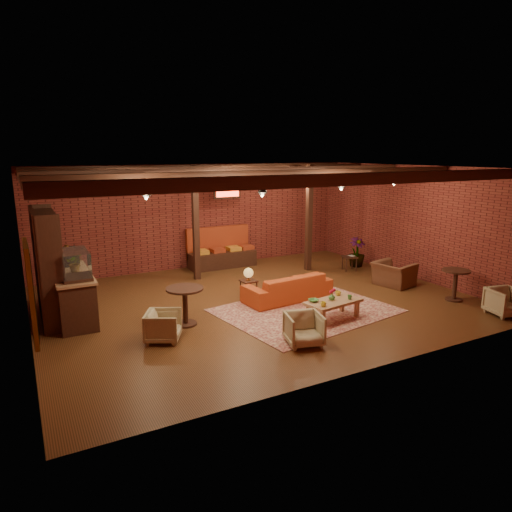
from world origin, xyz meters
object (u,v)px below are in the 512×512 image
sofa (288,287)px  armchair_a (163,325)px  round_table_right (456,280)px  side_table_book (350,257)px  armchair_far (505,301)px  armchair_b (304,328)px  side_table_lamp (248,275)px  armchair_right (394,270)px  round_table_left (185,300)px  plant_tall (358,223)px  coffee_table (333,303)px

sofa → armchair_a: (-3.43, -1.01, 0.00)m
armchair_a → round_table_right: 7.08m
side_table_book → armchair_far: armchair_far is taller
armchair_far → round_table_right: bearing=108.3°
round_table_right → armchair_b: bearing=-174.3°
side_table_lamp → armchair_right: (3.97, -0.88, -0.15)m
round_table_left → armchair_far: bearing=-23.2°
armchair_right → armchair_far: 2.94m
armchair_right → plant_tall: plant_tall is taller
round_table_left → armchair_far: round_table_left is taller
plant_tall → round_table_left: bearing=-160.8°
round_table_right → coffee_table: bearing=174.2°
armchair_a → armchair_far: armchair_far is taller
sofa → side_table_lamp: (-0.78, 0.58, 0.26)m
armchair_b → sofa: bearing=79.7°
coffee_table → armchair_b: coffee_table is taller
round_table_left → side_table_book: bearing=18.1°
sofa → coffee_table: (0.15, -1.60, 0.06)m
sofa → armchair_right: armchair_right is taller
side_table_book → armchair_b: bearing=-137.5°
side_table_book → plant_tall: (0.54, 0.31, 0.97)m
plant_tall → armchair_a: bearing=-158.2°
round_table_left → armchair_a: size_ratio=1.24×
round_table_left → side_table_book: 6.25m
armchair_right → side_table_book: (-0.03, 1.82, -0.02)m
armchair_b → side_table_book: bearing=57.4°
armchair_right → armchair_far: (0.51, -2.89, -0.09)m
armchair_b → armchair_a: bearing=163.1°
sofa → round_table_right: size_ratio=2.87×
armchair_b → plant_tall: (4.84, 4.26, 1.04)m
sofa → round_table_right: 4.09m
sofa → armchair_far: armchair_far is taller
side_table_lamp → armchair_far: (4.48, -3.78, -0.25)m
armchair_right → armchair_far: bearing=178.1°
coffee_table → round_table_right: size_ratio=1.71×
round_table_left → plant_tall: plant_tall is taller
armchair_far → round_table_left: bearing=170.0°
sofa → armchair_right: size_ratio=2.25×
side_table_lamp → round_table_left: round_table_left is taller
round_table_left → side_table_book: size_ratio=1.63×
armchair_a → side_table_lamp: bearing=-31.5°
armchair_b → armchair_far: bearing=5.9°
coffee_table → armchair_right: (3.04, 1.30, 0.05)m
armchair_right → side_table_book: armchair_right is taller
sofa → plant_tall: bearing=-158.5°
sofa → round_table_left: 2.81m
round_table_left → armchair_right: size_ratio=0.82×
sofa → armchair_a: 3.57m
armchair_right → armchair_b: bearing=104.3°
armchair_a → armchair_b: (2.29, -1.42, 0.01)m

